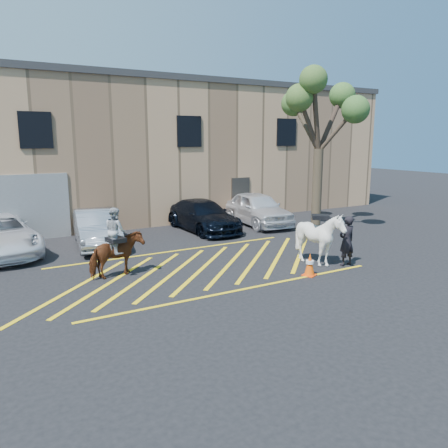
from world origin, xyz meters
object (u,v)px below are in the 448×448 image
traffic_cone (310,264)px  tree (320,106)px  car_blue_suv (203,216)px  mounted_bay (116,249)px  saddled_white (320,238)px  car_silver_sedan (96,228)px  handler (347,241)px  car_white_suv (257,208)px

traffic_cone → tree: size_ratio=0.10×
car_blue_suv → mounted_bay: (-5.56, -4.95, 0.18)m
car_blue_suv → saddled_white: size_ratio=2.15×
car_silver_sedan → traffic_cone: size_ratio=6.03×
car_blue_suv → saddled_white: bearing=-85.0°
car_silver_sedan → tree: size_ratio=0.60×
tree → handler: bearing=-121.5°
handler → mounted_bay: 7.60m
saddled_white → mounted_bay: bearing=161.3°
car_silver_sedan → saddled_white: size_ratio=1.94×
car_white_suv → saddled_white: saddled_white is taller
car_blue_suv → car_white_suv: size_ratio=1.02×
handler → saddled_white: (-0.77, 0.49, 0.09)m
saddled_white → traffic_cone: saddled_white is taller
car_white_suv → mounted_bay: bearing=-144.7°
handler → saddled_white: saddled_white is taller
car_silver_sedan → car_blue_suv: 5.12m
traffic_cone → mounted_bay: bearing=151.3°
car_blue_suv → handler: handler is taller
saddled_white → tree: tree is taller
traffic_cone → handler: bearing=8.2°
car_silver_sedan → saddled_white: bearing=-40.5°
car_silver_sedan → tree: bearing=-4.5°
car_white_suv → saddled_white: bearing=-101.9°
traffic_cone → saddled_white: bearing=35.6°
saddled_white → car_silver_sedan: bearing=131.9°
traffic_cone → car_blue_suv: bearing=88.1°
car_silver_sedan → car_white_suv: car_white_suv is taller
car_white_suv → tree: bearing=-52.2°
car_blue_suv → tree: bearing=-31.0°
car_silver_sedan → tree: (9.71, -2.07, 4.97)m
car_silver_sedan → car_white_suv: 8.13m
traffic_cone → tree: bearing=47.1°
saddled_white → tree: 7.56m
car_blue_suv → mounted_bay: 7.45m
car_silver_sedan → handler: handler is taller
tree → traffic_cone: bearing=-132.9°
handler → car_silver_sedan: bearing=-46.3°
handler → saddled_white: 0.92m
car_white_suv → saddled_white: 7.36m
handler → tree: bearing=-121.2°
car_white_suv → saddled_white: size_ratio=2.11×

